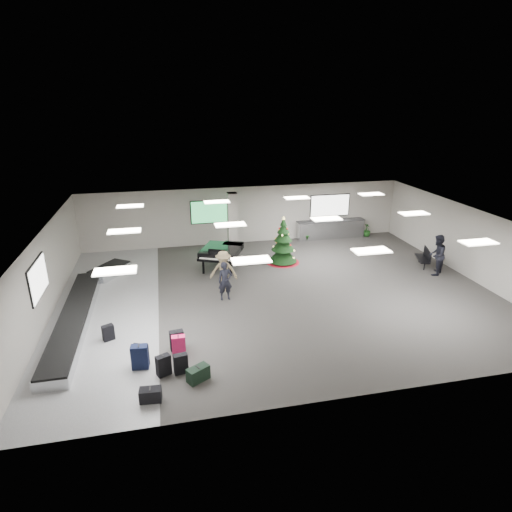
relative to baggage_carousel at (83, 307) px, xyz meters
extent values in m
plane|color=#34322F|center=(7.84, 0.08, -0.21)|extent=(18.00, 18.00, 0.00)
cube|color=#A19C94|center=(7.84, 7.08, 1.39)|extent=(18.00, 0.02, 3.20)
cube|color=#A19C94|center=(7.84, -6.92, 1.39)|extent=(18.00, 0.02, 3.20)
cube|color=#A19C94|center=(-1.16, 0.08, 1.39)|extent=(0.02, 14.00, 3.20)
cube|color=#A19C94|center=(16.84, 0.08, 1.39)|extent=(0.02, 14.00, 3.20)
cube|color=silver|center=(7.84, 0.08, 2.99)|extent=(18.00, 14.00, 0.02)
cube|color=gray|center=(0.84, 0.08, -0.21)|extent=(4.00, 14.00, 0.01)
cube|color=#A29C94|center=(6.84, 5.68, 1.39)|extent=(0.50, 0.50, 3.20)
cube|color=green|center=(5.84, 7.03, 1.69)|extent=(2.20, 0.08, 1.30)
cube|color=white|center=(12.84, 7.03, 1.69)|extent=(2.40, 0.08, 1.30)
cube|color=white|center=(-1.11, -0.92, 1.69)|extent=(0.08, 2.10, 1.30)
cube|color=white|center=(1.84, -3.92, 2.93)|extent=(1.20, 0.60, 0.04)
cube|color=white|center=(1.84, 0.08, 2.93)|extent=(1.20, 0.60, 0.04)
cube|color=white|center=(1.84, 4.08, 2.93)|extent=(1.20, 0.60, 0.04)
cube|color=white|center=(5.84, -3.92, 2.93)|extent=(1.20, 0.60, 0.04)
cube|color=white|center=(5.84, 0.08, 2.93)|extent=(1.20, 0.60, 0.04)
cube|color=white|center=(5.84, 4.08, 2.93)|extent=(1.20, 0.60, 0.04)
cube|color=white|center=(9.84, -3.92, 2.93)|extent=(1.20, 0.60, 0.04)
cube|color=white|center=(9.84, 0.08, 2.93)|extent=(1.20, 0.60, 0.04)
cube|color=white|center=(9.84, 4.08, 2.93)|extent=(1.20, 0.60, 0.04)
cube|color=white|center=(13.84, -3.92, 2.93)|extent=(1.20, 0.60, 0.04)
cube|color=white|center=(13.84, 0.08, 2.93)|extent=(1.20, 0.60, 0.04)
cube|color=white|center=(13.84, 4.08, 2.93)|extent=(1.20, 0.60, 0.04)
cube|color=silver|center=(-0.16, -0.92, -0.02)|extent=(1.00, 8.00, 0.38)
cube|color=black|center=(-0.16, -0.92, 0.19)|extent=(0.95, 7.90, 0.05)
cube|color=silver|center=(0.64, 3.68, -0.02)|extent=(1.97, 2.21, 0.38)
cube|color=black|center=(0.64, 3.68, 0.19)|extent=(1.87, 2.10, 0.05)
cube|color=silver|center=(12.84, 6.73, 0.31)|extent=(4.00, 0.60, 1.05)
cube|color=#28282A|center=(12.84, 6.73, 0.85)|extent=(4.05, 0.65, 0.04)
cube|color=black|center=(2.98, -4.75, 0.11)|extent=(0.48, 0.39, 0.65)
cube|color=black|center=(2.98, -4.75, 0.45)|extent=(0.08, 0.14, 0.02)
cube|color=black|center=(3.49, -4.77, 0.11)|extent=(0.44, 0.28, 0.64)
cube|color=black|center=(3.49, -4.77, 0.44)|extent=(0.05, 0.13, 0.02)
cube|color=#F01F61|center=(3.48, -3.78, 0.13)|extent=(0.44, 0.26, 0.68)
cube|color=black|center=(3.48, -3.78, 0.48)|extent=(0.03, 0.15, 0.02)
cube|color=black|center=(3.44, -3.43, 0.12)|extent=(0.48, 0.30, 0.67)
cube|color=black|center=(3.44, -3.43, 0.47)|extent=(0.05, 0.15, 0.02)
cube|color=black|center=(2.29, -4.24, 0.18)|extent=(0.53, 0.34, 0.78)
cube|color=black|center=(2.29, -4.24, 0.57)|extent=(0.05, 0.18, 0.02)
cube|color=black|center=(2.30, -4.12, 0.14)|extent=(0.54, 0.43, 0.71)
cube|color=black|center=(2.30, -4.12, 0.51)|extent=(0.09, 0.16, 0.02)
cube|color=black|center=(3.96, -5.24, 0.01)|extent=(0.73, 0.62, 0.44)
cube|color=black|center=(3.96, -5.24, 0.24)|extent=(0.13, 0.19, 0.02)
cube|color=black|center=(1.17, -2.34, 0.07)|extent=(0.44, 0.36, 0.56)
cube|color=black|center=(1.17, -2.34, 0.36)|extent=(0.08, 0.13, 0.02)
cube|color=black|center=(2.61, -5.88, -0.02)|extent=(0.62, 0.37, 0.39)
cube|color=black|center=(2.61, -5.88, 0.18)|extent=(0.05, 0.20, 0.02)
cone|color=maroon|center=(9.01, 3.49, -0.16)|extent=(1.69, 1.69, 0.11)
cylinder|color=#3F2819|center=(9.01, 3.49, 0.01)|extent=(0.11, 0.11, 0.44)
cone|color=black|center=(9.01, 3.49, 0.28)|extent=(1.42, 1.42, 0.80)
cone|color=black|center=(9.01, 3.49, 0.81)|extent=(1.15, 1.15, 0.71)
cone|color=black|center=(9.01, 3.49, 1.25)|extent=(0.89, 0.89, 0.62)
cone|color=black|center=(9.01, 3.49, 1.61)|extent=(0.62, 0.62, 0.53)
cone|color=black|center=(9.01, 3.49, 1.92)|extent=(0.36, 0.36, 0.40)
cone|color=#FFE566|center=(9.01, 3.49, 2.11)|extent=(0.14, 0.14, 0.16)
cube|color=black|center=(5.88, 3.31, 0.70)|extent=(2.38, 2.49, 0.31)
cube|color=black|center=(5.45, 2.34, 0.61)|extent=(1.62, 0.97, 0.11)
cube|color=white|center=(5.44, 2.31, 0.68)|extent=(1.39, 0.74, 0.02)
cube|color=black|center=(5.56, 2.60, 0.93)|extent=(0.73, 0.35, 0.25)
cylinder|color=black|center=(4.95, 2.87, 0.17)|extent=(0.11, 0.11, 0.76)
cylinder|color=black|center=(6.18, 2.33, 0.17)|extent=(0.11, 0.11, 0.76)
cylinder|color=black|center=(6.20, 4.03, 0.17)|extent=(0.11, 0.11, 0.76)
cube|color=black|center=(15.59, 1.54, 0.17)|extent=(0.91, 1.44, 0.05)
cylinder|color=black|center=(15.59, 0.99, -0.03)|extent=(0.05, 0.05, 0.37)
cylinder|color=black|center=(15.59, 2.09, -0.03)|extent=(0.05, 0.05, 0.37)
cube|color=black|center=(15.80, 1.54, 0.43)|extent=(0.53, 1.30, 0.46)
imported|color=black|center=(5.56, -0.06, 0.59)|extent=(0.62, 0.44, 1.62)
imported|color=#8F7B58|center=(5.62, 0.75, 0.69)|extent=(1.31, 0.98, 1.81)
imported|color=black|center=(15.55, 0.44, 0.75)|extent=(1.19, 1.17, 1.93)
imported|color=#123813|center=(11.35, 6.58, 0.18)|extent=(0.55, 0.54, 0.78)
imported|color=#123813|center=(15.11, 6.58, 0.18)|extent=(0.50, 0.50, 0.78)
camera|label=1|loc=(3.35, -15.89, 7.60)|focal=30.00mm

